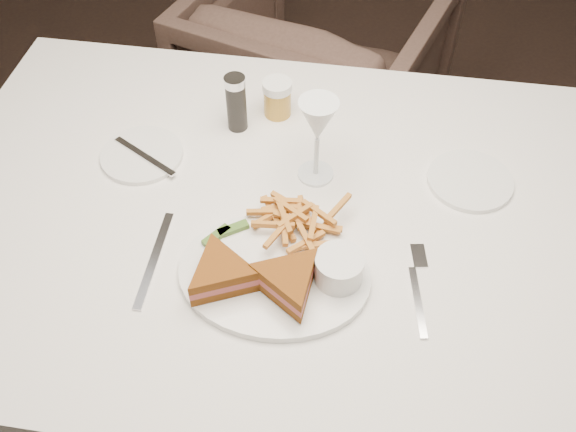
# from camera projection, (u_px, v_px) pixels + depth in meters

# --- Properties ---
(table) EXTENTS (1.37, 0.91, 0.75)m
(table) POSITION_uv_depth(u_px,v_px,m) (292.00, 322.00, 1.44)
(table) COLOR white
(table) RESTS_ON ground
(chair_far) EXTENTS (0.88, 0.85, 0.73)m
(chair_far) POSITION_uv_depth(u_px,v_px,m) (320.00, 67.00, 2.08)
(chair_far) COLOR #47332B
(chair_far) RESTS_ON ground
(table_setting) EXTENTS (0.79, 0.62, 0.18)m
(table_setting) POSITION_uv_depth(u_px,v_px,m) (286.00, 219.00, 1.10)
(table_setting) COLOR white
(table_setting) RESTS_ON table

